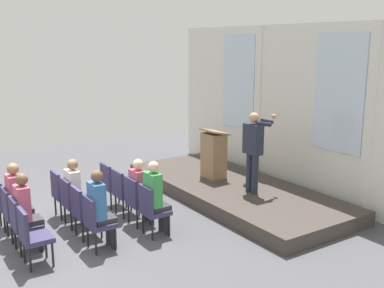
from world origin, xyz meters
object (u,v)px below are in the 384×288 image
object	(u,v)px
chair_r0_c3	(152,207)
audience_r2_c2	(26,208)
chair_r0_c0	(111,183)
chair_r1_c1	(72,200)
chair_r1_c3	(96,220)
audience_r1_c3	(100,206)
speaker	(253,146)
audience_r1_c1	(76,189)
chair_r1_c2	(83,209)
chair_r0_c2	(137,198)
audience_r0_c3	(155,195)
chair_r2_c1	(14,211)
mic_stand	(250,171)
chair_r2_c3	(32,234)
audience_r2_c1	(17,197)
lectern	(214,154)
chair_r2_c2	(22,222)
chair_r1_c0	(62,191)
chair_r0_c1	(123,190)
chair_r2_c0	(6,201)
audience_r0_c2	(140,188)

from	to	relation	value
chair_r0_c3	audience_r2_c2	bearing A→B (deg)	-106.46
chair_r0_c0	chair_r1_c1	size ratio (longest dim) A/B	1.00
chair_r1_c3	audience_r1_c3	size ratio (longest dim) A/B	0.68
speaker	chair_r1_c3	size ratio (longest dim) A/B	1.81
audience_r1_c1	chair_r0_c0	bearing A→B (deg)	121.66
audience_r1_c3	chair_r1_c2	bearing A→B (deg)	-172.46
chair_r0_c2	chair_r0_c3	world-z (taller)	same
audience_r0_c3	chair_r1_c1	world-z (taller)	audience_r0_c3
chair_r1_c2	chair_r2_c1	distance (m)	1.20
audience_r0_c3	chair_r1_c3	world-z (taller)	audience_r0_c3
mic_stand	chair_r2_c3	distance (m)	4.88
chair_r1_c1	audience_r2_c2	size ratio (longest dim) A/B	0.70
audience_r2_c1	chair_r0_c0	bearing A→B (deg)	106.44
lectern	chair_r2_c3	bearing A→B (deg)	-71.18
audience_r0_c3	chair_r2_c2	distance (m)	2.26
chair_r2_c3	chair_r0_c0	bearing A→B (deg)	130.44
chair_r2_c1	chair_r1_c2	bearing A→B (deg)	60.39
chair_r2_c2	chair_r2_c3	xyz separation A→B (m)	(0.59, 0.00, 0.00)
chair_r1_c0	chair_r2_c2	xyz separation A→B (m)	(1.19, -1.04, 0.00)
chair_r1_c2	audience_r2_c1	bearing A→B (deg)	-121.56
mic_stand	chair_r1_c1	world-z (taller)	mic_stand
chair_r0_c0	chair_r0_c3	distance (m)	1.78
audience_r1_c3	audience_r2_c2	bearing A→B (deg)	-119.64
chair_r0_c1	audience_r1_c1	size ratio (longest dim) A/B	0.72
chair_r1_c3	chair_r2_c1	distance (m)	1.58
chair_r0_c0	chair_r1_c0	size ratio (longest dim) A/B	1.00
chair_r0_c1	chair_r2_c0	bearing A→B (deg)	-105.86
audience_r1_c3	audience_r0_c3	bearing A→B (deg)	90.00
chair_r1_c0	audience_r0_c2	bearing A→B (deg)	43.53
chair_r1_c0	chair_r1_c2	xyz separation A→B (m)	(1.19, 0.00, 0.00)
chair_r2_c1	chair_r0_c0	bearing A→B (deg)	105.86
chair_r0_c1	chair_r1_c1	size ratio (longest dim) A/B	1.00
chair_r1_c0	chair_r2_c2	world-z (taller)	same
mic_stand	chair_r2_c1	size ratio (longest dim) A/B	1.65
audience_r0_c2	chair_r1_c1	xyz separation A→B (m)	(-0.59, -1.13, -0.18)
mic_stand	chair_r1_c3	distance (m)	3.85
speaker	chair_r2_c0	distance (m)	4.93
chair_r1_c2	chair_r1_c3	xyz separation A→B (m)	(0.59, 0.00, 0.00)
audience_r2_c1	chair_r1_c3	bearing A→B (deg)	39.15
audience_r0_c2	chair_r2_c3	size ratio (longest dim) A/B	1.37
lectern	chair_r1_c3	size ratio (longest dim) A/B	1.23
chair_r1_c1	chair_r2_c2	world-z (taller)	same
speaker	chair_r0_c1	xyz separation A→B (m)	(-0.96, -2.53, -0.75)
chair_r0_c1	chair_r2_c0	world-z (taller)	same
audience_r0_c2	chair_r1_c2	bearing A→B (deg)	-90.00
chair_r1_c3	chair_r1_c0	bearing A→B (deg)	180.00
chair_r1_c3	chair_r2_c1	xyz separation A→B (m)	(-1.19, -1.04, 0.00)
chair_r1_c3	audience_r0_c3	bearing A→B (deg)	90.00
chair_r1_c2	audience_r1_c3	world-z (taller)	audience_r1_c3
chair_r2_c0	audience_r2_c1	distance (m)	0.64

